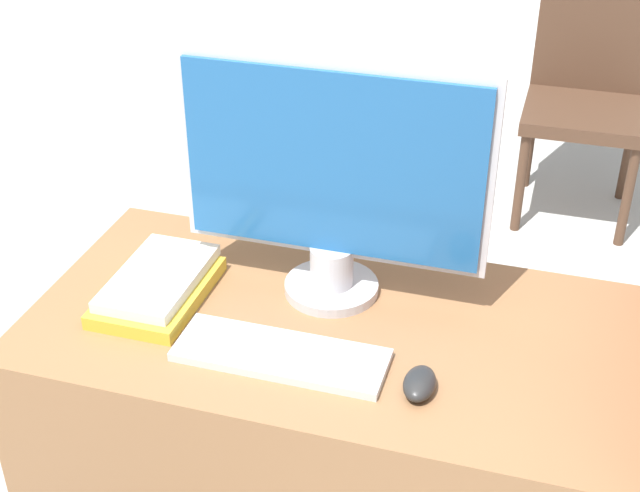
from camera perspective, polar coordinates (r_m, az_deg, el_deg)
name	(u,v)px	position (r m, az deg, el deg)	size (l,w,h in m)	color
desk	(331,464)	(1.90, 0.71, -13.79)	(1.13, 0.59, 0.73)	#8C603D
monitor	(333,180)	(1.62, 0.81, 4.26)	(0.58, 0.18, 0.47)	#B7B7BC
keyboard	(281,355)	(1.57, -2.52, -6.98)	(0.38, 0.13, 0.02)	silver
mouse	(420,383)	(1.51, 6.39, -8.73)	(0.05, 0.09, 0.04)	#262626
book_stack	(158,286)	(1.75, -10.33, -2.54)	(0.18, 0.28, 0.05)	gold
far_chair	(590,81)	(3.51, 16.88, 10.09)	(0.44, 0.44, 0.94)	#4C3323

